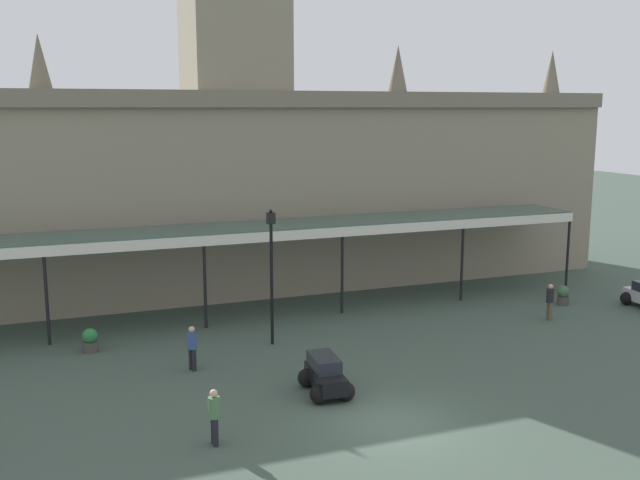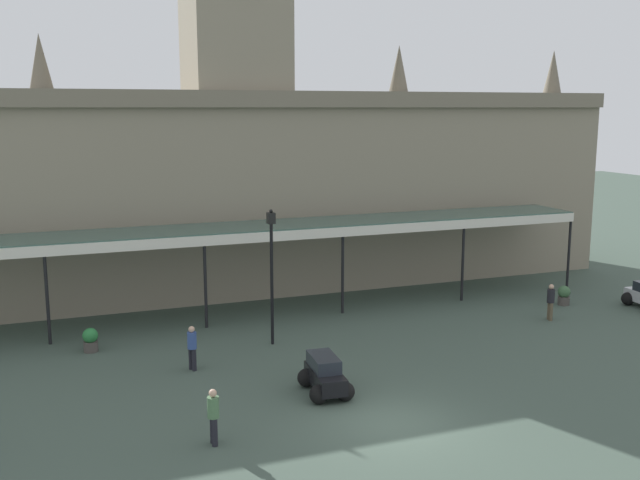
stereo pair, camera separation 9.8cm
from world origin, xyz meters
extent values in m
plane|color=#3E4F44|center=(0.00, 0.00, 0.00)|extent=(140.00, 140.00, 0.00)
cube|color=gray|center=(0.00, 18.63, 5.16)|extent=(41.51, 6.13, 10.32)
cube|color=#756C5B|center=(0.00, 15.41, 9.92)|extent=(41.51, 0.30, 0.80)
cube|color=gray|center=(0.00, 18.63, 14.81)|extent=(4.80, 4.80, 8.97)
cone|color=#675F50|center=(-9.34, 18.63, 11.62)|extent=(1.10, 1.10, 2.60)
cone|color=#675F50|center=(9.34, 18.63, 11.62)|extent=(1.10, 1.10, 2.60)
cone|color=#675F50|center=(19.75, 18.63, 11.62)|extent=(1.10, 1.10, 2.60)
cube|color=#38564C|center=(0.00, 13.36, 4.10)|extent=(32.30, 3.20, 0.16)
cube|color=silver|center=(0.00, 11.76, 3.90)|extent=(32.30, 0.12, 0.44)
cylinder|color=black|center=(-9.69, 11.91, 2.01)|extent=(0.14, 0.14, 4.02)
cylinder|color=black|center=(-3.23, 11.91, 2.01)|extent=(0.14, 0.14, 4.02)
cylinder|color=black|center=(3.23, 11.91, 2.01)|extent=(0.14, 0.14, 4.02)
cylinder|color=black|center=(9.69, 11.91, 2.01)|extent=(0.14, 0.14, 4.02)
cylinder|color=black|center=(16.15, 11.91, 2.01)|extent=(0.14, 0.14, 4.02)
cube|color=black|center=(-1.06, 3.06, 0.54)|extent=(1.07, 2.31, 0.55)
cube|color=#1E232B|center=(-1.04, 3.26, 1.05)|extent=(0.95, 1.61, 0.45)
sphere|color=black|center=(-0.67, 2.25, 0.32)|extent=(0.64, 0.64, 0.64)
sphere|color=black|center=(-1.57, 2.32, 0.32)|extent=(0.64, 0.64, 0.64)
sphere|color=black|center=(-0.55, 3.80, 0.32)|extent=(0.64, 0.64, 0.64)
sphere|color=black|center=(-1.45, 3.87, 0.32)|extent=(0.64, 0.64, 0.64)
sphere|color=black|center=(16.83, 8.27, 0.32)|extent=(0.64, 0.64, 0.64)
cylinder|color=black|center=(-4.86, 6.98, 0.41)|extent=(0.17, 0.17, 0.82)
cylinder|color=black|center=(-4.78, 6.78, 0.41)|extent=(0.17, 0.17, 0.82)
cylinder|color=#334C8C|center=(-4.82, 6.88, 1.13)|extent=(0.34, 0.34, 0.62)
sphere|color=tan|center=(-4.82, 6.88, 1.55)|extent=(0.23, 0.23, 0.23)
cylinder|color=black|center=(-5.41, 0.77, 0.41)|extent=(0.17, 0.17, 0.82)
cylinder|color=black|center=(-5.41, 0.55, 0.41)|extent=(0.17, 0.17, 0.82)
cylinder|color=#4C724C|center=(-5.41, 0.66, 1.13)|extent=(0.34, 0.34, 0.62)
sphere|color=tan|center=(-5.41, 0.66, 1.55)|extent=(0.23, 0.23, 0.23)
cylinder|color=brown|center=(11.58, 7.41, 0.41)|extent=(0.17, 0.17, 0.82)
cylinder|color=brown|center=(11.65, 7.62, 0.41)|extent=(0.17, 0.17, 0.82)
cylinder|color=black|center=(11.61, 7.52, 1.13)|extent=(0.34, 0.34, 0.62)
sphere|color=tan|center=(11.61, 7.52, 1.55)|extent=(0.23, 0.23, 0.23)
cylinder|color=black|center=(-1.19, 8.71, 2.49)|extent=(0.13, 0.13, 4.99)
cube|color=black|center=(-1.19, 8.71, 5.21)|extent=(0.30, 0.30, 0.44)
sphere|color=black|center=(-1.19, 8.71, 5.49)|extent=(0.14, 0.14, 0.14)
cylinder|color=#47423D|center=(13.91, 9.41, 0.21)|extent=(0.56, 0.56, 0.42)
sphere|color=#3C623D|center=(13.91, 9.41, 0.66)|extent=(0.60, 0.60, 0.60)
cylinder|color=#47423D|center=(-8.19, 10.36, 0.21)|extent=(0.56, 0.56, 0.42)
sphere|color=#287438|center=(-8.19, 10.36, 0.66)|extent=(0.60, 0.60, 0.60)
camera|label=1|loc=(-9.57, -18.62, 9.52)|focal=40.91mm
camera|label=2|loc=(-9.47, -18.66, 9.52)|focal=40.91mm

